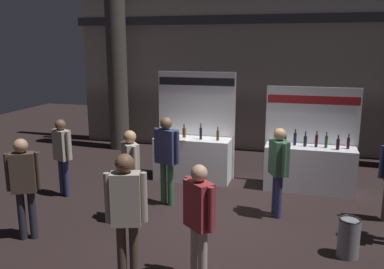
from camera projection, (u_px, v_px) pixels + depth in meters
ground_plane at (226, 216)px, 7.53m from camera, size 24.00×24.00×0.00m
hall_colonnade at (260, 34)px, 11.40m from camera, size 11.22×1.30×6.95m
exhibitor_booth_0 at (193, 154)px, 9.47m from camera, size 1.86×0.71×2.51m
exhibitor_booth_1 at (309, 164)px, 8.79m from camera, size 1.99×0.66×2.23m
trash_bin at (349, 238)px, 6.04m from camera, size 0.32×0.32×0.61m
visitor_0 at (279, 164)px, 7.33m from camera, size 0.39×0.50×1.68m
visitor_2 at (126, 209)px, 5.14m from camera, size 0.52×0.33×1.81m
visitor_3 at (62, 152)px, 8.35m from camera, size 0.48×0.33×1.64m
visitor_4 at (131, 169)px, 7.06m from camera, size 0.40×0.41×1.69m
visitor_5 at (167, 153)px, 7.88m from camera, size 0.58×0.36×1.77m
visitor_6 at (199, 214)px, 5.24m from camera, size 0.46×0.43×1.65m
visitor_9 at (24, 181)px, 6.45m from camera, size 0.49×0.36×1.69m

